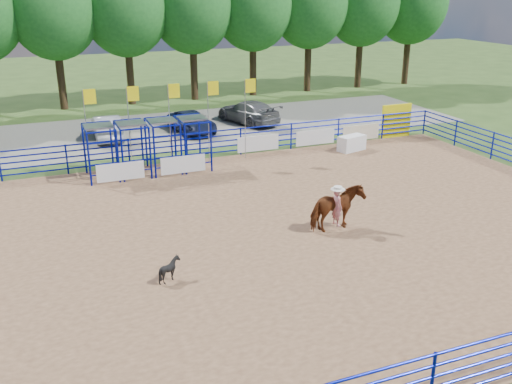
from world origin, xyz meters
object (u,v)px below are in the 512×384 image
at_px(horse_and_rider, 337,207).
at_px(car_d, 248,112).
at_px(car_c, 192,122).
at_px(announcer_table, 352,143).
at_px(calf, 170,269).
at_px(car_b, 107,127).

xyz_separation_m(horse_and_rider, car_d, (3.19, 17.58, -0.22)).
bearing_deg(horse_and_rider, car_c, 93.37).
distance_m(announcer_table, horse_and_rider, 11.07).
bearing_deg(announcer_table, calf, -140.35).
xyz_separation_m(calf, car_d, (9.96, 19.07, 0.33)).
height_order(horse_and_rider, car_c, horse_and_rider).
height_order(car_b, car_c, car_b).
height_order(announcer_table, calf, announcer_table).
height_order(calf, car_d, car_d).
bearing_deg(car_c, car_d, 10.20).
height_order(car_c, car_d, car_d).
distance_m(car_c, car_d, 4.30).
xyz_separation_m(car_b, car_c, (5.13, -0.30, -0.09)).
relative_size(horse_and_rider, calf, 3.17).
xyz_separation_m(calf, car_b, (0.66, 18.32, 0.31)).
height_order(car_b, car_d, car_d).
bearing_deg(car_b, calf, 89.77).
xyz_separation_m(horse_and_rider, car_b, (-6.11, 16.82, -0.24)).
xyz_separation_m(announcer_table, car_c, (-7.10, 7.33, 0.19)).
distance_m(calf, car_b, 18.33).
relative_size(announcer_table, car_b, 0.37).
relative_size(car_b, car_c, 0.96).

